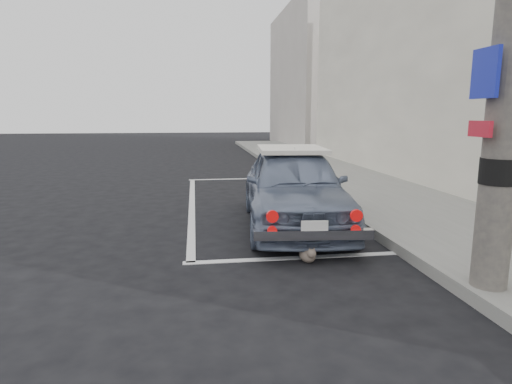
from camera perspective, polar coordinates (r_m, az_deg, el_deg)
The scene contains 9 objects.
ground at distance 6.01m, azimuth 0.03°, elevation -7.46°, with size 80.00×80.00×0.00m, color black.
sidewalk at distance 8.83m, azimuth 19.10°, elevation -1.77°, with size 2.80×40.00×0.15m, color slate.
shop_building at distance 12.13m, azimuth 29.40°, elevation 16.85°, with size 3.50×18.00×7.00m.
building_far at distance 26.73m, azimuth 7.67°, elevation 14.83°, with size 3.50×10.00×8.00m, color #ADA59D.
pline_rear at distance 5.63m, azimuth 5.87°, elevation -8.70°, with size 3.00×0.12×0.01m, color silver.
pline_front at distance 12.37m, azimuth -1.97°, elevation 1.77°, with size 3.00×0.12×0.01m, color silver.
pline_side at distance 8.85m, azimuth -8.54°, elevation -1.75°, with size 0.12×7.00×0.01m, color silver.
retro_coupe at distance 7.08m, azimuth 5.03°, elevation 0.78°, with size 1.92×4.01×1.32m.
cat at distance 5.45m, azimuth 6.93°, elevation -8.25°, with size 0.23×0.43×0.23m.
Camera 1 is at (-0.82, -5.66, 1.83)m, focal length 30.00 mm.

